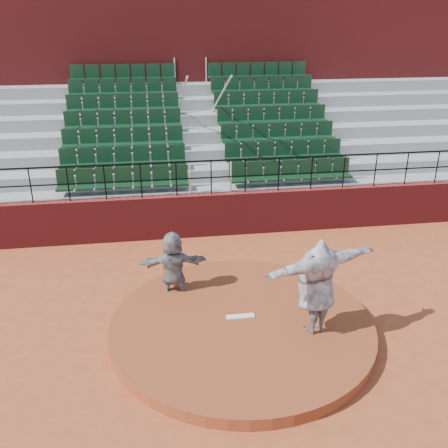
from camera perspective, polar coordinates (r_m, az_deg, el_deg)
The scene contains 9 objects.
ground at distance 10.77m, azimuth 2.01°, elevation -12.12°, with size 90.00×90.00×0.00m, color #AB4B26.
pitchers_mound at distance 10.69m, azimuth 2.02°, elevation -11.57°, with size 5.50×5.50×0.25m, color brown.
pitching_rubber at distance 10.74m, azimuth 1.89°, elevation -10.51°, with size 0.60×0.15×0.03m, color white.
boundary_wall at distance 14.82m, azimuth -1.43°, elevation 1.10°, with size 24.00×0.30×1.30m, color maroon.
wall_railing at distance 14.35m, azimuth -1.49°, elevation 6.21°, with size 24.04×0.05×1.03m.
seating_deck at distance 17.99m, azimuth -2.92°, elevation 7.79°, with size 24.00×5.97×4.63m.
press_box_facade at distance 21.46m, azimuth -4.15°, elevation 15.98°, with size 24.00×3.00×7.10m, color maroon.
pitcher at distance 9.99m, azimuth 10.55°, elevation -6.97°, with size 2.49×0.68×2.03m, color black.
fielder at distance 11.49m, azimuth -5.83°, elevation -4.85°, with size 1.56×0.50×1.69m, color black.
Camera 1 is at (-1.66, -8.63, 6.22)m, focal length 40.00 mm.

